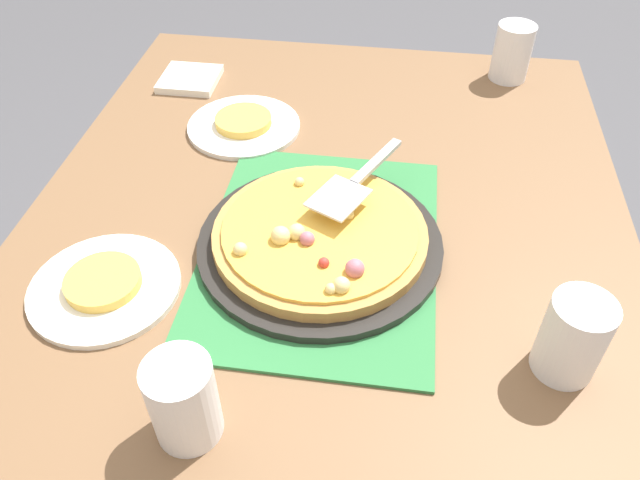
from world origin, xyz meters
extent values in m
plane|color=#4C4C51|center=(0.00, 0.00, 0.00)|extent=(8.00, 8.00, 0.00)
cube|color=brown|center=(0.00, 0.00, 0.73)|extent=(1.40, 1.00, 0.03)
cube|color=brown|center=(-0.64, -0.44, 0.36)|extent=(0.07, 0.07, 0.72)
cube|color=brown|center=(-0.64, 0.44, 0.36)|extent=(0.07, 0.07, 0.72)
cube|color=#2D753D|center=(0.00, 0.00, 0.75)|extent=(0.48, 0.36, 0.01)
cylinder|color=black|center=(0.00, 0.00, 0.76)|extent=(0.38, 0.38, 0.01)
cylinder|color=#B78442|center=(0.00, 0.00, 0.78)|extent=(0.33, 0.33, 0.02)
cylinder|color=gold|center=(0.00, 0.00, 0.79)|extent=(0.30, 0.30, 0.01)
sphere|color=#E5CC7F|center=(0.12, 0.05, 0.80)|extent=(0.02, 0.02, 0.02)
sphere|color=#E5CC7F|center=(-0.10, -0.05, 0.80)|extent=(0.02, 0.02, 0.02)
sphere|color=#B76675|center=(0.09, 0.06, 0.80)|extent=(0.03, 0.03, 0.03)
sphere|color=#E5CC7F|center=(0.02, -0.03, 0.80)|extent=(0.03, 0.03, 0.03)
sphere|color=red|center=(0.08, 0.02, 0.80)|extent=(0.02, 0.02, 0.02)
sphere|color=#E5CC7F|center=(-0.03, 0.04, 0.80)|extent=(0.02, 0.02, 0.02)
sphere|color=#B76675|center=(0.03, -0.01, 0.80)|extent=(0.02, 0.02, 0.02)
sphere|color=#E5CC7F|center=(0.03, -0.05, 0.80)|extent=(0.03, 0.03, 0.03)
sphere|color=#E5CC7F|center=(0.07, -0.11, 0.80)|extent=(0.02, 0.02, 0.02)
sphere|color=#E5CC7F|center=(0.13, 0.03, 0.80)|extent=(0.02, 0.02, 0.02)
cylinder|color=white|center=(0.13, -0.30, 0.76)|extent=(0.22, 0.22, 0.01)
cylinder|color=white|center=(-0.32, -0.20, 0.76)|extent=(0.22, 0.22, 0.01)
cylinder|color=#EAB747|center=(0.13, -0.30, 0.77)|extent=(0.11, 0.11, 0.02)
cylinder|color=#EAB747|center=(-0.32, -0.20, 0.77)|extent=(0.11, 0.11, 0.02)
cylinder|color=white|center=(-0.60, 0.33, 0.81)|extent=(0.08, 0.08, 0.12)
cylinder|color=white|center=(0.33, -0.11, 0.81)|extent=(0.08, 0.08, 0.12)
cylinder|color=white|center=(0.17, 0.34, 0.81)|extent=(0.08, 0.08, 0.12)
cube|color=silver|center=(-0.04, 0.02, 0.82)|extent=(0.11, 0.10, 0.00)
cube|color=#B2B2B7|center=(-0.15, 0.07, 0.82)|extent=(0.13, 0.08, 0.01)
cube|color=white|center=(-0.48, -0.35, 0.76)|extent=(0.12, 0.12, 0.02)
camera|label=1|loc=(0.69, 0.10, 1.43)|focal=34.76mm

